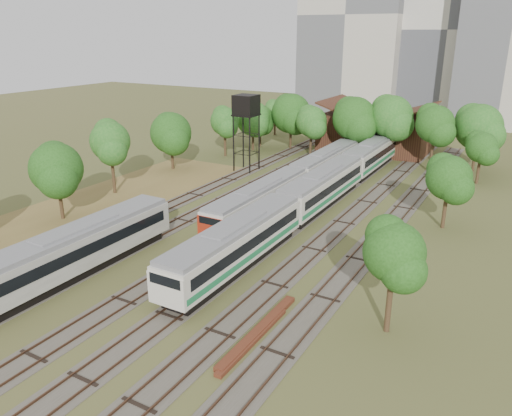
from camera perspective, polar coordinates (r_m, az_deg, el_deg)
The scene contains 16 objects.
ground at distance 33.27m, azimuth -16.20°, elevation -13.46°, with size 240.00×240.00×0.00m, color #475123.
dry_grass_patch at distance 50.52m, azimuth -24.19°, elevation -2.73°, with size 14.00×60.00×0.04m, color brown.
tracks at distance 51.89m, azimuth 3.10°, elevation -0.36°, with size 24.60×80.00×0.19m.
railcar_red_set at distance 57.05m, azimuth 4.66°, elevation 3.26°, with size 2.68×34.57×3.31m.
railcar_green_set at distance 53.71m, azimuth 7.61°, elevation 2.34°, with size 2.99×52.08×3.70m.
railcar_rear at distance 81.83m, azimuth 12.95°, elevation 8.01°, with size 3.07×16.08×3.79m.
old_grey_coach at distance 40.54m, azimuth -19.64°, elevation -4.40°, with size 3.00×18.00×3.71m.
water_tower at distance 65.75m, azimuth -1.13°, elevation 11.45°, with size 2.89×2.89×10.00m.
rail_pile_near at distance 31.90m, azimuth 0.31°, elevation -13.81°, with size 0.61×9.10×0.30m, color brown.
rail_pile_far at distance 31.10m, azimuth -0.31°, elevation -14.84°, with size 0.49×7.79×0.25m, color brown.
maintenance_shed at distance 81.14m, azimuth 13.62°, elevation 8.52°, with size 16.45×11.55×7.58m.
tree_band_left at distance 60.73m, azimuth -13.63°, elevation 7.01°, with size 8.36×73.49×8.31m.
tree_band_far at distance 73.81m, azimuth 11.57°, elevation 9.89°, with size 37.58×9.69×9.37m.
tree_band_right at distance 48.75m, azimuth 21.44°, elevation 2.98°, with size 4.79×41.02×7.24m.
tower_left at distance 120.26m, azimuth 11.55°, elevation 20.77°, with size 22.00×16.00×42.00m, color #BEB5A6.
tower_centre at distance 120.21m, azimuth 21.80°, elevation 18.40°, with size 20.00×18.00×36.00m, color beige.
Camera 1 is at (21.08, -18.68, 17.70)m, focal length 35.00 mm.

